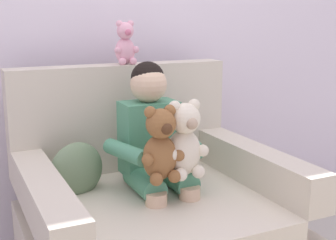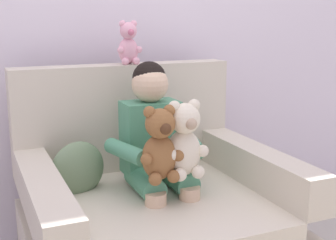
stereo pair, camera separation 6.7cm
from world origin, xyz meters
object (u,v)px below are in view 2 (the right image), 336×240
(armchair, at_px, (152,218))
(plush_pink_on_backrest, at_px, (129,44))
(plush_brown, at_px, (160,146))
(seated_child, at_px, (156,143))
(plush_cream, at_px, (184,141))
(throw_pillow, at_px, (78,169))

(armchair, distance_m, plush_pink_on_backrest, 0.86)
(plush_brown, bearing_deg, plush_pink_on_backrest, 74.09)
(seated_child, distance_m, plush_pink_on_backrest, 0.55)
(plush_cream, height_order, plush_pink_on_backrest, plush_pink_on_backrest)
(throw_pillow, bearing_deg, plush_cream, -36.54)
(throw_pillow, bearing_deg, seated_child, -16.51)
(seated_child, height_order, plush_brown, seated_child)
(seated_child, height_order, plush_cream, seated_child)
(armchair, xyz_separation_m, plush_brown, (-0.02, -0.16, 0.39))
(armchair, relative_size, plush_pink_on_backrest, 5.15)
(seated_child, distance_m, plush_cream, 0.21)
(seated_child, relative_size, plush_pink_on_backrest, 3.76)
(seated_child, xyz_separation_m, plush_pink_on_backrest, (-0.01, 0.34, 0.43))
(plush_brown, xyz_separation_m, plush_pink_on_backrest, (0.05, 0.54, 0.39))
(seated_child, height_order, throw_pillow, seated_child)
(plush_pink_on_backrest, xyz_separation_m, throw_pillow, (-0.33, -0.24, -0.54))
(plush_pink_on_backrest, bearing_deg, armchair, -101.30)
(plush_cream, relative_size, plush_pink_on_backrest, 1.52)
(plush_brown, height_order, throw_pillow, plush_brown)
(armchair, relative_size, throw_pillow, 4.34)
(seated_child, bearing_deg, plush_cream, -77.96)
(plush_cream, xyz_separation_m, throw_pillow, (-0.40, 0.29, -0.16))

